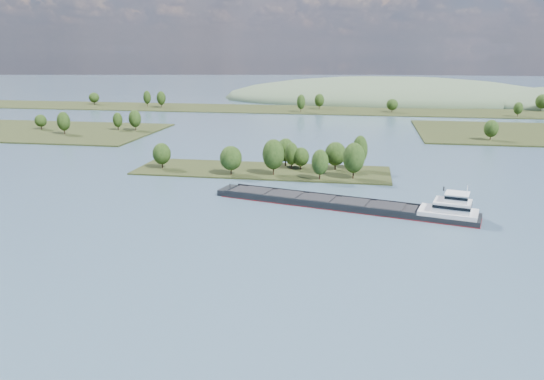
# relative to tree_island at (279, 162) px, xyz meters

# --- Properties ---
(ground) EXTENTS (1800.00, 1800.00, 0.00)m
(ground) POSITION_rel_tree_island_xyz_m (-7.05, -58.52, -4.42)
(ground) COLOR #3A4F64
(ground) RESTS_ON ground
(tree_island) EXTENTS (100.00, 30.30, 14.98)m
(tree_island) POSITION_rel_tree_island_xyz_m (0.00, 0.00, 0.00)
(tree_island) COLOR black
(tree_island) RESTS_ON ground
(back_shoreline) EXTENTS (900.00, 60.00, 14.62)m
(back_shoreline) POSITION_rel_tree_island_xyz_m (0.66, 221.33, -3.74)
(back_shoreline) COLOR black
(back_shoreline) RESTS_ON ground
(hill_west) EXTENTS (320.00, 160.00, 44.00)m
(hill_west) POSITION_rel_tree_island_xyz_m (52.95, 321.48, -4.42)
(hill_west) COLOR #445A3E
(hill_west) RESTS_ON ground
(cargo_barge) EXTENTS (81.32, 29.08, 11.01)m
(cargo_barge) POSITION_rel_tree_island_xyz_m (31.62, -43.62, -3.04)
(cargo_barge) COLOR black
(cargo_barge) RESTS_ON ground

